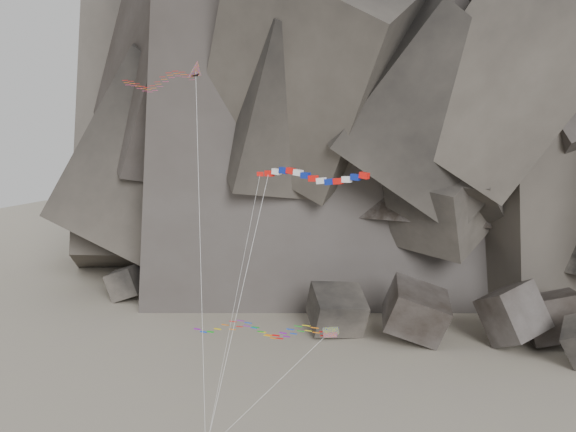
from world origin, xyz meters
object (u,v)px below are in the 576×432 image
(parafoil_kite, at_px, (256,328))
(pennant_kite, at_px, (248,235))
(delta_kite, at_px, (155,81))
(banner_kite, at_px, (313,177))

(parafoil_kite, bearing_deg, pennant_kite, -125.16)
(parafoil_kite, xyz_separation_m, pennant_kite, (-0.32, -0.76, 7.90))
(delta_kite, height_order, pennant_kite, delta_kite)
(parafoil_kite, bearing_deg, delta_kite, 150.71)
(delta_kite, bearing_deg, pennant_kite, -5.16)
(delta_kite, bearing_deg, parafoil_kite, -1.06)
(banner_kite, distance_m, pennant_kite, 6.93)
(delta_kite, relative_size, pennant_kite, 1.42)
(pennant_kite, bearing_deg, delta_kite, 158.23)
(banner_kite, bearing_deg, parafoil_kite, -153.81)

